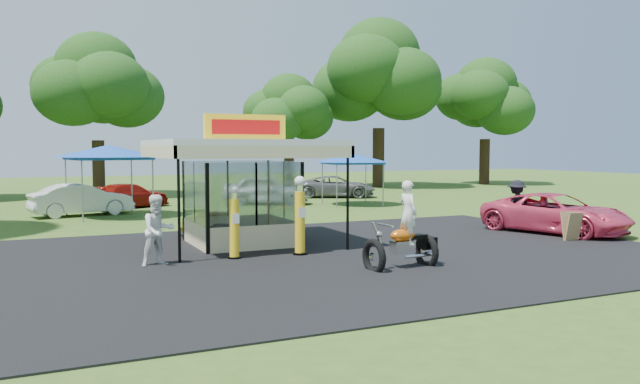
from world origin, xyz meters
The scene contains 22 objects.
ground centered at (0.00, 0.00, 0.00)m, with size 120.00×120.00×0.00m, color #36581B.
asphalt_apron centered at (0.00, 2.00, 0.02)m, with size 20.00×14.00×0.04m, color black.
gas_station_kiosk centered at (-2.00, 4.99, 1.78)m, with size 5.40×5.40×4.18m.
gas_pump_left centered at (-3.01, 2.49, 1.02)m, with size 0.40×0.40×2.13m.
gas_pump_right centered at (-1.09, 2.30, 1.11)m, with size 0.43×0.43×2.33m.
motorcycle centered at (0.66, -0.60, 0.92)m, with size 2.04×1.07×2.38m.
spare_tires centered at (-2.89, 4.11, 0.42)m, with size 1.05×0.72×0.87m.
a_frame_sign centered at (8.27, 1.02, 0.50)m, with size 0.57×0.54×0.99m.
kiosk_car centered at (-2.00, 7.20, 0.48)m, with size 1.13×2.82×0.96m, color yellow.
pink_sedan centered at (9.31, 2.74, 0.74)m, with size 2.44×5.30×1.47m, color #E03D62.
spectator_west centered at (-5.12, 2.38, 0.95)m, with size 0.93×0.72×1.90m, color white.
spectator_east_a centered at (8.58, 3.99, 0.96)m, with size 1.24×0.71×1.92m, color black.
bg_car_a centered at (-6.03, 16.60, 0.74)m, with size 1.58×4.52×1.49m, color silver.
bg_car_b centered at (-3.45, 19.65, 0.64)m, with size 1.79×4.41×1.28m, color maroon.
bg_car_c centered at (3.78, 18.52, 0.82)m, with size 1.94×4.82×1.64m, color silver.
bg_car_d centered at (9.56, 21.33, 0.68)m, with size 2.26×4.91×1.36m, color #5E5F61.
tent_west centered at (-4.92, 15.53, 2.97)m, with size 4.69×4.69×3.28m.
tent_east centered at (7.93, 16.13, 2.57)m, with size 4.07×4.07×2.84m.
oak_far_c centered at (-4.12, 28.56, 6.55)m, with size 8.76×8.76×10.33m.
oak_far_d centered at (9.60, 29.48, 5.44)m, with size 7.17×7.17×8.53m.
oak_far_e centered at (17.45, 29.57, 8.44)m, with size 11.10×11.10×13.22m.
oak_far_f centered at (27.80, 29.02, 6.88)m, with size 8.89×8.89×10.71m.
Camera 1 is at (-8.12, -14.23, 3.12)m, focal length 35.00 mm.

